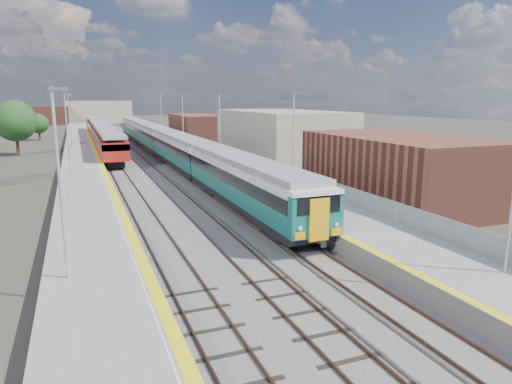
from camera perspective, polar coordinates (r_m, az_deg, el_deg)
ground at (r=62.04m, az=-12.53°, el=3.93°), size 320.00×320.00×0.00m
ballast_bed at (r=64.19m, az=-14.88°, el=4.10°), size 10.50×155.00×0.06m
tracks at (r=65.90m, az=-14.54°, el=4.37°), size 8.96×160.00×0.17m
platform_right at (r=65.40m, az=-8.32°, el=4.95°), size 4.70×155.00×8.52m
platform_left at (r=63.71m, az=-20.99°, el=4.10°), size 4.30×155.00×8.52m
buildings at (r=149.64m, az=-25.33°, el=11.61°), size 72.00×185.50×40.00m
green_train at (r=62.20m, az=-11.28°, el=6.16°), size 2.99×83.22×3.29m
red_train at (r=83.02m, az=-18.82°, el=7.06°), size 3.02×61.20×3.81m
tree_b at (r=72.91m, az=-27.91°, el=7.86°), size 5.75×5.75×7.79m
tree_c at (r=97.77m, az=-25.56°, el=7.72°), size 3.77×3.77×5.11m
tree_d at (r=78.49m, az=2.24°, el=8.45°), size 4.27×4.27×5.79m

